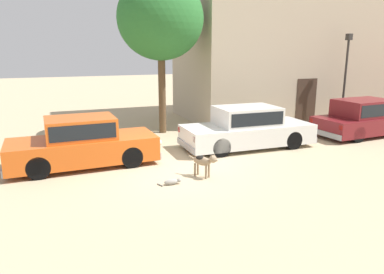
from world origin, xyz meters
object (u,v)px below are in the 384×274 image
(street_lamp, at_px, (346,68))
(acacia_tree_left, at_px, (161,19))
(stray_cat, at_px, (172,182))
(parked_sedan_second, at_px, (247,127))
(parked_sedan_nearest, at_px, (83,142))
(stray_dog_spotted, at_px, (204,161))
(parked_sedan_third, at_px, (365,117))

(street_lamp, distance_m, acacia_tree_left, 8.69)
(acacia_tree_left, bearing_deg, stray_cat, -104.55)
(parked_sedan_second, bearing_deg, parked_sedan_nearest, -177.96)
(stray_dog_spotted, xyz_separation_m, acacia_tree_left, (0.55, 5.73, 4.11))
(stray_cat, bearing_deg, stray_dog_spotted, 15.88)
(stray_dog_spotted, bearing_deg, parked_sedan_second, 98.29)
(stray_dog_spotted, relative_size, stray_cat, 1.40)
(parked_sedan_second, distance_m, stray_cat, 4.51)
(parked_sedan_second, bearing_deg, parked_sedan_third, 0.52)
(parked_sedan_nearest, xyz_separation_m, parked_sedan_third, (11.05, 0.03, 0.01))
(parked_sedan_third, bearing_deg, stray_cat, -167.77)
(parked_sedan_second, height_order, stray_cat, parked_sedan_second)
(parked_sedan_nearest, xyz_separation_m, street_lamp, (11.88, 2.20, 1.87))
(stray_dog_spotted, height_order, street_lamp, street_lamp)
(parked_sedan_nearest, distance_m, stray_dog_spotted, 3.74)
(street_lamp, xyz_separation_m, acacia_tree_left, (-8.36, 1.27, 1.98))
(parked_sedan_nearest, relative_size, parked_sedan_third, 0.96)
(parked_sedan_third, height_order, stray_cat, parked_sedan_third)
(parked_sedan_second, height_order, stray_dog_spotted, parked_sedan_second)
(stray_cat, bearing_deg, street_lamp, 28.98)
(stray_dog_spotted, xyz_separation_m, street_lamp, (8.91, 4.46, 2.13))
(parked_sedan_second, xyz_separation_m, acacia_tree_left, (-2.11, 3.38, 3.86))
(parked_sedan_second, bearing_deg, stray_cat, -143.73)
(parked_sedan_second, relative_size, stray_cat, 7.86)
(parked_sedan_third, distance_m, stray_dog_spotted, 8.40)
(parked_sedan_third, distance_m, street_lamp, 2.98)
(acacia_tree_left, bearing_deg, parked_sedan_nearest, -135.41)
(parked_sedan_third, distance_m, stray_cat, 9.44)
(stray_cat, height_order, acacia_tree_left, acacia_tree_left)
(stray_dog_spotted, bearing_deg, acacia_tree_left, 141.27)
(street_lamp, relative_size, acacia_tree_left, 0.66)
(stray_cat, xyz_separation_m, street_lamp, (9.91, 4.68, 2.52))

